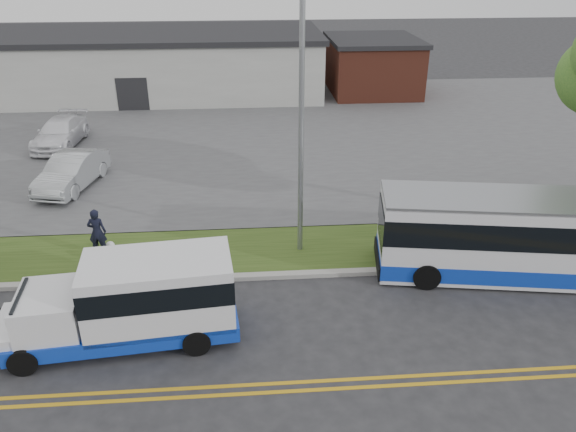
{
  "coord_description": "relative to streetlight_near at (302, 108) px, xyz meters",
  "views": [
    {
      "loc": [
        1.22,
        -14.62,
        9.92
      ],
      "look_at": [
        2.54,
        2.41,
        1.6
      ],
      "focal_mm": 35.0,
      "sensor_mm": 36.0,
      "label": 1
    }
  ],
  "objects": [
    {
      "name": "ground",
      "position": [
        -3.0,
        -2.73,
        -5.23
      ],
      "size": [
        140.0,
        140.0,
        0.0
      ],
      "primitive_type": "plane",
      "color": "#28282B",
      "rests_on": "ground"
    },
    {
      "name": "lane_line_north",
      "position": [
        -3.0,
        -6.58,
        -5.23
      ],
      "size": [
        70.0,
        0.12,
        0.01
      ],
      "primitive_type": "cube",
      "color": "gold",
      "rests_on": "ground"
    },
    {
      "name": "lane_line_south",
      "position": [
        -3.0,
        -6.88,
        -5.23
      ],
      "size": [
        70.0,
        0.12,
        0.01
      ],
      "primitive_type": "cube",
      "color": "gold",
      "rests_on": "ground"
    },
    {
      "name": "curb",
      "position": [
        -3.0,
        -1.63,
        -5.16
      ],
      "size": [
        80.0,
        0.3,
        0.15
      ],
      "primitive_type": "cube",
      "color": "#9E9B93",
      "rests_on": "ground"
    },
    {
      "name": "verge",
      "position": [
        -3.0,
        0.17,
        -5.18
      ],
      "size": [
        80.0,
        3.3,
        0.1
      ],
      "primitive_type": "cube",
      "color": "#2E4717",
      "rests_on": "ground"
    },
    {
      "name": "parking_lot",
      "position": [
        -3.0,
        14.27,
        -5.18
      ],
      "size": [
        80.0,
        25.0,
        0.1
      ],
      "primitive_type": "cube",
      "color": "#4C4C4F",
      "rests_on": "ground"
    },
    {
      "name": "commercial_building",
      "position": [
        -9.0,
        24.27,
        -3.05
      ],
      "size": [
        25.4,
        10.4,
        4.35
      ],
      "color": "#9E9E99",
      "rests_on": "ground"
    },
    {
      "name": "brick_wing",
      "position": [
        7.5,
        23.27,
        -3.27
      ],
      "size": [
        6.3,
        7.3,
        3.9
      ],
      "color": "brown",
      "rests_on": "ground"
    },
    {
      "name": "streetlight_near",
      "position": [
        0.0,
        0.0,
        0.0
      ],
      "size": [
        0.35,
        1.53,
        9.5
      ],
      "color": "gray",
      "rests_on": "verge"
    },
    {
      "name": "shuttle_bus",
      "position": [
        -4.89,
        -4.47,
        -3.93
      ],
      "size": [
        6.55,
        2.7,
        2.45
      ],
      "rotation": [
        0.0,
        0.0,
        0.1
      ],
      "color": "#1036B0",
      "rests_on": "ground"
    },
    {
      "name": "transit_bus",
      "position": [
        7.42,
        -2.13,
        -3.82
      ],
      "size": [
        10.3,
        3.87,
        2.79
      ],
      "rotation": [
        0.0,
        0.0,
        -0.16
      ],
      "color": "silver",
      "rests_on": "ground"
    },
    {
      "name": "pedestrian",
      "position": [
        -7.03,
        0.27,
        -4.28
      ],
      "size": [
        0.64,
        0.43,
        1.71
      ],
      "primitive_type": "imported",
      "rotation": [
        0.0,
        0.0,
        3.1
      ],
      "color": "black",
      "rests_on": "verge"
    },
    {
      "name": "parked_car_a",
      "position": [
        -9.52,
        6.45,
        -4.39
      ],
      "size": [
        2.55,
        4.77,
        1.49
      ],
      "primitive_type": "imported",
      "rotation": [
        0.0,
        0.0,
        -0.22
      ],
      "color": "#AEB1B5",
      "rests_on": "parking_lot"
    },
    {
      "name": "parked_car_b",
      "position": [
        -11.7,
        12.45,
        -4.43
      ],
      "size": [
        2.31,
        4.95,
        1.4
      ],
      "primitive_type": "imported",
      "rotation": [
        0.0,
        0.0,
        -0.07
      ],
      "color": "white",
      "rests_on": "parking_lot"
    },
    {
      "name": "grocery_bag_left",
      "position": [
        -7.33,
        0.02,
        -4.97
      ],
      "size": [
        0.32,
        0.32,
        0.32
      ],
      "primitive_type": "sphere",
      "color": "white",
      "rests_on": "verge"
    },
    {
      "name": "grocery_bag_right",
      "position": [
        -6.73,
        0.52,
        -4.97
      ],
      "size": [
        0.32,
        0.32,
        0.32
      ],
      "primitive_type": "sphere",
      "color": "white",
      "rests_on": "verge"
    }
  ]
}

